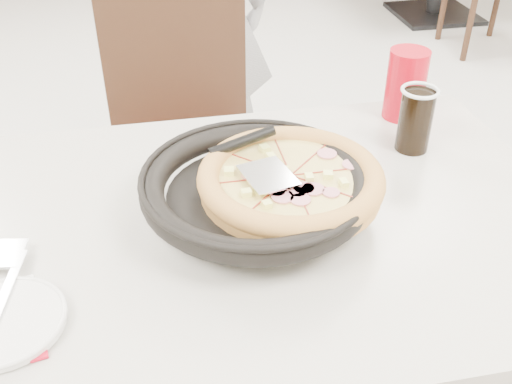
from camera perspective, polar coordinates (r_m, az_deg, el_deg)
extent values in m
plane|color=beige|center=(2.01, -8.80, -9.92)|extent=(7.00, 7.00, 0.00)
cylinder|color=black|center=(1.10, 1.46, -0.48)|extent=(0.12, 0.12, 0.04)
cylinder|color=black|center=(1.06, 0.00, -0.35)|extent=(0.34, 0.34, 0.01)
cylinder|color=#C88E41|center=(1.06, 3.31, 0.62)|extent=(0.34, 0.34, 0.02)
cube|color=white|center=(1.02, 1.14, 1.63)|extent=(0.10, 0.12, 0.00)
cylinder|color=white|center=(0.95, -22.91, -11.39)|extent=(0.19, 0.19, 0.01)
cube|color=white|center=(1.00, -22.46, -8.13)|extent=(0.04, 0.16, 0.00)
cylinder|color=black|center=(1.29, 14.92, 6.52)|extent=(0.07, 0.07, 0.13)
cylinder|color=#B80718|center=(1.42, 14.07, 9.91)|extent=(0.10, 0.10, 0.16)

